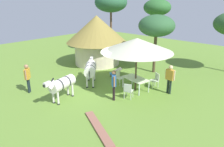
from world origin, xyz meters
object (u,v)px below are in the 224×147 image
patio_chair_east_end (156,79)px  zebra_by_umbrella (62,84)px  thatched_hut (97,37)px  zebra_nearest_camera (90,69)px  guest_beside_umbrella (114,82)px  acacia_tree_behind_hut (111,3)px  patio_chair_west_end (128,90)px  standing_watcher (27,76)px  acacia_tree_far_lawn (157,8)px  patio_chair_near_lawn (119,76)px  acacia_tree_right_background (157,26)px  striped_lounge_chair (115,73)px  guest_behind_table (170,77)px  patio_dining_table (136,79)px  shade_umbrella (137,45)px

patio_chair_east_end → zebra_by_umbrella: 5.63m
thatched_hut → zebra_nearest_camera: (2.91, -3.40, -1.24)m
guest_beside_umbrella → acacia_tree_behind_hut: 11.44m
patio_chair_west_end → guest_beside_umbrella: bearing=-148.4°
standing_watcher → acacia_tree_far_lawn: size_ratio=0.33×
acacia_tree_far_lawn → zebra_nearest_camera: bearing=-85.6°
acacia_tree_far_lawn → patio_chair_near_lawn: bearing=-74.8°
zebra_nearest_camera → acacia_tree_right_background: acacia_tree_right_background is taller
guest_beside_umbrella → striped_lounge_chair: size_ratio=1.73×
thatched_hut → striped_lounge_chair: size_ratio=5.08×
thatched_hut → guest_beside_umbrella: size_ratio=2.93×
guest_behind_table → acacia_tree_behind_hut: 11.20m
patio_chair_west_end → patio_dining_table: bearing=90.0°
guest_behind_table → zebra_nearest_camera: bearing=27.3°
acacia_tree_behind_hut → acacia_tree_right_background: (6.54, -2.44, -1.41)m
striped_lounge_chair → zebra_by_umbrella: zebra_by_umbrella is taller
acacia_tree_behind_hut → shade_umbrella: bearing=-38.7°
patio_chair_west_end → acacia_tree_right_background: (-1.36, 4.81, 2.86)m
guest_beside_umbrella → zebra_nearest_camera: size_ratio=0.92×
striped_lounge_chair → acacia_tree_far_lawn: size_ratio=0.19×
thatched_hut → acacia_tree_far_lawn: bearing=66.9°
shade_umbrella → acacia_tree_far_lawn: 8.45m
guest_behind_table → guest_beside_umbrella: bearing=59.8°
thatched_hut → striped_lounge_chair: (3.21, -1.35, -2.00)m
acacia_tree_behind_hut → thatched_hut: bearing=-63.6°
patio_chair_east_end → zebra_by_umbrella: (-2.77, -4.89, 0.40)m
patio_chair_west_end → standing_watcher: bearing=-165.3°
thatched_hut → standing_watcher: 6.97m
zebra_nearest_camera → standing_watcher: bearing=-160.0°
zebra_nearest_camera → acacia_tree_right_background: 5.53m
standing_watcher → zebra_by_umbrella: standing_watcher is taller
acacia_tree_behind_hut → zebra_nearest_camera: bearing=-56.2°
patio_chair_west_end → guest_behind_table: 2.55m
zebra_nearest_camera → patio_dining_table: bearing=-21.1°
standing_watcher → acacia_tree_behind_hut: (-3.08, 10.45, 3.77)m
patio_chair_east_end → acacia_tree_behind_hut: size_ratio=0.16×
guest_behind_table → acacia_tree_behind_hut: bearing=-25.8°
shade_umbrella → acacia_tree_far_lawn: size_ratio=0.80×
patio_chair_near_lawn → acacia_tree_right_background: 4.57m
guest_behind_table → acacia_tree_right_background: bearing=-41.8°
guest_beside_umbrella → acacia_tree_right_background: (-0.86, 5.41, 2.37)m
acacia_tree_behind_hut → patio_chair_near_lawn: bearing=-44.2°
shade_umbrella → patio_chair_near_lawn: bearing=179.6°
acacia_tree_right_background → patio_chair_near_lawn: bearing=-96.4°
standing_watcher → striped_lounge_chair: bearing=114.1°
thatched_hut → zebra_by_umbrella: size_ratio=2.27×
thatched_hut → patio_chair_near_lawn: 5.17m
zebra_by_umbrella → thatched_hut: bearing=-72.2°
acacia_tree_far_lawn → shade_umbrella: bearing=-65.9°
thatched_hut → zebra_by_umbrella: (3.53, -6.03, -1.33)m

